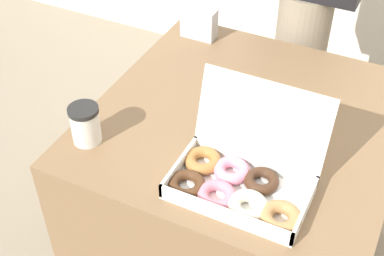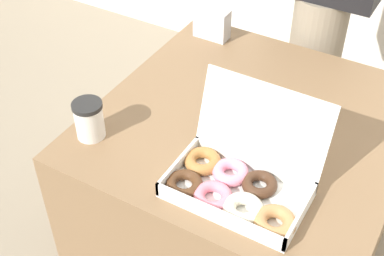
{
  "view_description": "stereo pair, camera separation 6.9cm",
  "coord_description": "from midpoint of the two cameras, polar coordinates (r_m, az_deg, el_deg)",
  "views": [
    {
      "loc": [
        0.38,
        -1.13,
        1.7
      ],
      "look_at": [
        -0.06,
        -0.24,
        0.84
      ],
      "focal_mm": 50.0,
      "sensor_mm": 36.0,
      "label": 1
    },
    {
      "loc": [
        0.44,
        -1.1,
        1.7
      ],
      "look_at": [
        -0.06,
        -0.24,
        0.84
      ],
      "focal_mm": 50.0,
      "sensor_mm": 36.0,
      "label": 2
    }
  ],
  "objects": [
    {
      "name": "napkin_holder",
      "position": [
        1.87,
        3.22,
        11.06
      ],
      "size": [
        0.12,
        0.06,
        0.11
      ],
      "color": "silver",
      "rests_on": "table"
    },
    {
      "name": "coffee_cup",
      "position": [
        1.45,
        -9.59,
        0.86
      ],
      "size": [
        0.08,
        0.08,
        0.11
      ],
      "color": "silver",
      "rests_on": "table"
    },
    {
      "name": "donut_box",
      "position": [
        1.3,
        6.27,
        -5.75
      ],
      "size": [
        0.37,
        0.28,
        0.24
      ],
      "color": "white",
      "rests_on": "table"
    },
    {
      "name": "table",
      "position": [
        1.79,
        6.63,
        -7.98
      ],
      "size": [
        0.86,
        0.87,
        0.72
      ],
      "color": "brown",
      "rests_on": "ground_plane"
    }
  ]
}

